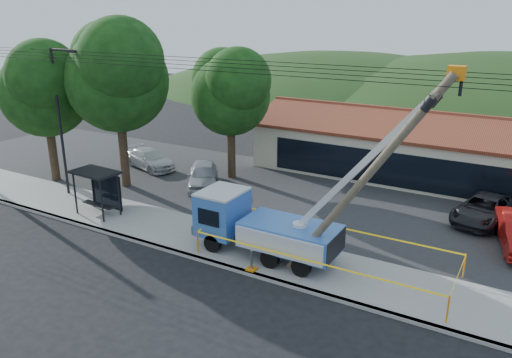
{
  "coord_description": "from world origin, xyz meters",
  "views": [
    {
      "loc": [
        10.9,
        -14.48,
        10.9
      ],
      "look_at": [
        -0.41,
        5.0,
        3.36
      ],
      "focal_mm": 35.0,
      "sensor_mm": 36.0,
      "label": 1
    }
  ],
  "objects_px": {
    "utility_truck": "(264,224)",
    "car_dark": "(482,223)",
    "car_silver": "(204,188)",
    "bus_shelter": "(98,182)",
    "car_white": "(150,169)",
    "leaning_pole": "(368,175)"
  },
  "relations": [
    {
      "from": "car_white",
      "to": "utility_truck",
      "type": "bearing_deg",
      "value": -102.74
    },
    {
      "from": "bus_shelter",
      "to": "car_silver",
      "type": "relative_size",
      "value": 0.58
    },
    {
      "from": "leaning_pole",
      "to": "utility_truck",
      "type": "bearing_deg",
      "value": 173.81
    },
    {
      "from": "utility_truck",
      "to": "car_dark",
      "type": "height_order",
      "value": "utility_truck"
    },
    {
      "from": "car_silver",
      "to": "leaning_pole",
      "type": "bearing_deg",
      "value": -62.22
    },
    {
      "from": "leaning_pole",
      "to": "car_white",
      "type": "bearing_deg",
      "value": 156.05
    },
    {
      "from": "utility_truck",
      "to": "car_silver",
      "type": "relative_size",
      "value": 2.39
    },
    {
      "from": "leaning_pole",
      "to": "bus_shelter",
      "type": "height_order",
      "value": "leaning_pole"
    },
    {
      "from": "utility_truck",
      "to": "car_silver",
      "type": "distance_m",
      "value": 10.42
    },
    {
      "from": "bus_shelter",
      "to": "leaning_pole",
      "type": "bearing_deg",
      "value": 2.18
    },
    {
      "from": "bus_shelter",
      "to": "car_white",
      "type": "bearing_deg",
      "value": 116.99
    },
    {
      "from": "bus_shelter",
      "to": "car_white",
      "type": "height_order",
      "value": "bus_shelter"
    },
    {
      "from": "utility_truck",
      "to": "car_dark",
      "type": "distance_m",
      "value": 12.75
    },
    {
      "from": "car_dark",
      "to": "car_silver",
      "type": "bearing_deg",
      "value": -156.81
    },
    {
      "from": "utility_truck",
      "to": "car_dark",
      "type": "bearing_deg",
      "value": 48.33
    },
    {
      "from": "leaning_pole",
      "to": "car_silver",
      "type": "relative_size",
      "value": 1.92
    },
    {
      "from": "utility_truck",
      "to": "car_dark",
      "type": "relative_size",
      "value": 2.21
    },
    {
      "from": "car_dark",
      "to": "utility_truck",
      "type": "bearing_deg",
      "value": -119.02
    },
    {
      "from": "leaning_pole",
      "to": "car_dark",
      "type": "xyz_separation_m",
      "value": [
        3.52,
        9.98,
        -4.99
      ]
    },
    {
      "from": "utility_truck",
      "to": "bus_shelter",
      "type": "distance_m",
      "value": 10.37
    },
    {
      "from": "leaning_pole",
      "to": "car_silver",
      "type": "bearing_deg",
      "value": 151.94
    },
    {
      "from": "car_white",
      "to": "car_dark",
      "type": "height_order",
      "value": "car_dark"
    }
  ]
}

